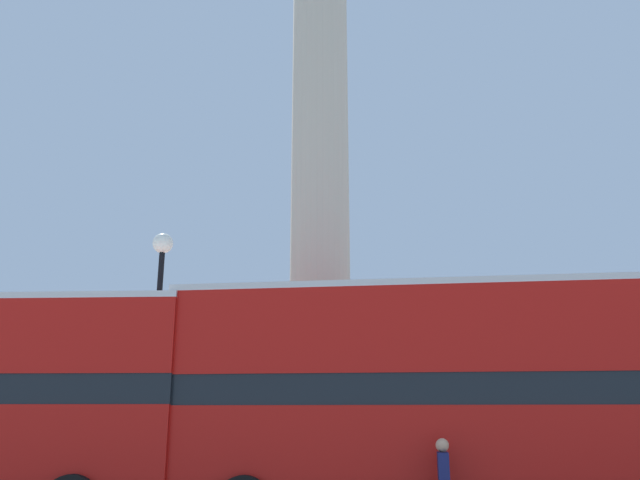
% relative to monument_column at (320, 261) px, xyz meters
% --- Properties ---
extents(monument_column, '(6.19, 6.19, 21.42)m').
position_rel_monument_column_xyz_m(monument_column, '(0.00, 0.00, 0.00)').
color(monument_column, '#BCB29E').
rests_on(monument_column, ground_plane).
extents(bus_b, '(10.67, 3.11, 4.39)m').
position_rel_monument_column_xyz_m(bus_b, '(3.06, -5.50, -3.94)').
color(bus_b, '#B7140F').
rests_on(bus_b, ground_plane).
extents(equestrian_statue, '(4.57, 4.19, 5.98)m').
position_rel_monument_column_xyz_m(equestrian_statue, '(-10.71, 5.17, -4.73)').
color(equestrian_statue, '#BCB29E').
rests_on(equestrian_statue, ground_plane).
extents(street_lamp, '(0.51, 0.51, 6.39)m').
position_rel_monument_column_xyz_m(street_lamp, '(-3.66, -3.23, -2.30)').
color(street_lamp, black).
rests_on(street_lamp, ground_plane).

